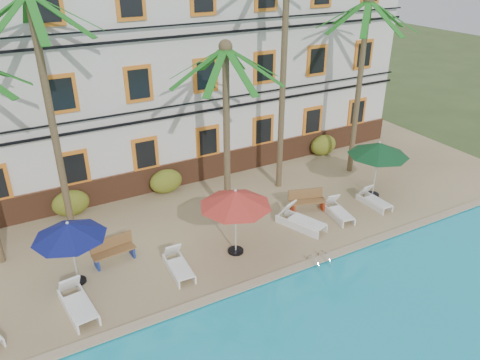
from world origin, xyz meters
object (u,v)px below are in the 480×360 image
lounger_c (178,265)px  lounger_f (374,200)px  umbrella_blue (69,231)px  lounger_b (77,302)px  lounger_e (338,211)px  bench_left (113,250)px  palm_c (226,108)px  pool_ladder (319,263)px  lounger_d (300,220)px  umbrella_red (235,199)px  bench_right (307,200)px  palm_d (284,44)px  palm_b (46,90)px  palm_e (362,64)px  umbrella_green (379,149)px

lounger_c → lounger_f: 9.12m
umbrella_blue → lounger_b: (-0.28, -1.39, -1.70)m
lounger_e → bench_left: size_ratio=1.14×
palm_c → lounger_c: 6.00m
umbrella_blue → bench_left: bearing=23.5°
pool_ladder → lounger_f: bearing=25.4°
lounger_b → lounger_d: 8.76m
umbrella_red → bench_left: (-4.03, 1.61, -1.74)m
bench_left → lounger_d: bearing=-10.6°
palm_c → bench_right: palm_c is taller
lounger_f → palm_d: bearing=126.6°
lounger_f → umbrella_blue: bearing=176.1°
umbrella_red → lounger_b: 6.00m
umbrella_red → lounger_e: umbrella_red is taller
bench_right → pool_ladder: bearing=-119.8°
lounger_d → lounger_e: bearing=-3.1°
bench_left → palm_b: bearing=110.5°
lounger_c → bench_right: size_ratio=1.13×
lounger_d → umbrella_blue: bearing=175.1°
palm_b → umbrella_blue: 4.84m
palm_e → lounger_b: palm_e is taller
palm_c → lounger_c: (-3.24, -2.57, -4.35)m
lounger_c → lounger_b: bearing=-174.7°
palm_c → lounger_e: size_ratio=4.05×
lounger_e → bench_right: 1.34m
palm_c → palm_d: bearing=19.5°
lounger_d → pool_ladder: 2.44m
umbrella_blue → bench_left: (1.37, 0.60, -1.54)m
palm_e → palm_b: bearing=176.9°
lounger_f → bench_left: size_ratio=1.07×
palm_d → pool_ladder: bearing=-109.5°
palm_e → bench_right: 6.71m
palm_e → lounger_b: (-13.96, -3.76, -4.98)m
lounger_b → lounger_f: bearing=2.5°
lounger_d → umbrella_red: bearing=-174.7°
bench_left → lounger_c: bearing=-43.4°
lounger_d → pool_ladder: size_ratio=2.86×
palm_b → umbrella_blue: (-0.43, -3.09, -3.70)m
bench_right → lounger_b: bearing=-170.5°
lounger_c → umbrella_red: bearing=1.5°
lounger_f → lounger_d: bearing=178.5°
palm_e → bench_right: palm_e is taller
palm_b → bench_left: (0.93, -2.50, -5.24)m
umbrella_blue → lounger_c: 3.74m
umbrella_green → lounger_e: 3.29m
lounger_e → lounger_f: (1.96, -0.00, -0.01)m
palm_c → lounger_f: palm_c is taller
umbrella_red → palm_c: bearing=68.7°
umbrella_red → umbrella_green: umbrella_green is taller
palm_b → umbrella_green: (12.39, -3.25, -3.47)m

